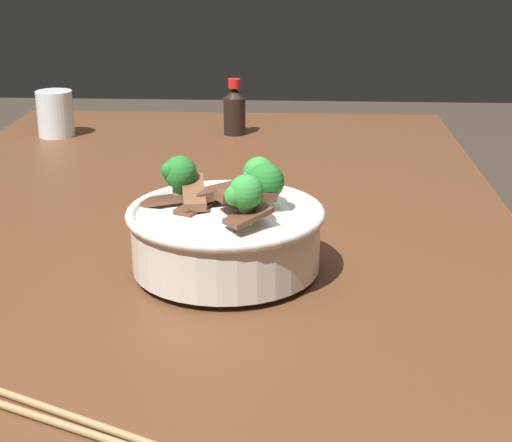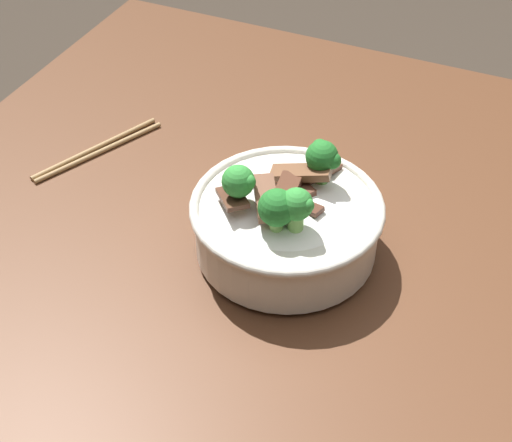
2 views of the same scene
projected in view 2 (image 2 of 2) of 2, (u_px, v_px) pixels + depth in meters
The scene contains 3 objects.
dining_table at pixel (426, 313), 1.03m from camera, with size 1.46×0.94×0.83m.
rice_bowl at pixel (286, 219), 0.93m from camera, with size 0.24×0.24×0.14m.
chopsticks_pair at pixel (98, 150), 1.12m from camera, with size 0.11×0.20×0.01m.
Camera 2 is at (0.07, -0.72, 1.50)m, focal length 53.48 mm.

